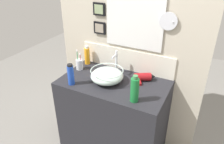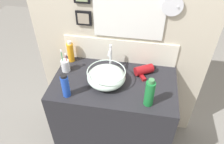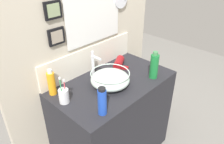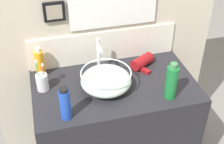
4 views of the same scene
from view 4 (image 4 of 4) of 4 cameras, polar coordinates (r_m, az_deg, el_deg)
name	(u,v)px [view 4 (image 4 of 4)]	position (r m, az deg, el deg)	size (l,w,h in m)	color
vanity_counter	(114,132)	(2.20, 0.46, -10.98)	(1.00, 0.58, 0.84)	#232328
back_panel	(102,11)	(1.99, -1.83, 11.07)	(1.54, 0.10, 2.37)	beige
glass_bowl_sink	(106,80)	(1.85, -1.09, -1.48)	(0.30, 0.30, 0.12)	silver
faucet	(99,54)	(1.95, -2.41, 3.32)	(0.02, 0.11, 0.23)	silver
hair_drier	(144,61)	(2.07, 5.83, 2.01)	(0.21, 0.20, 0.08)	maroon
toothbrush_cup	(42,82)	(1.89, -12.65, -1.77)	(0.07, 0.07, 0.21)	silver
spray_bottle	(65,104)	(1.65, -8.57, -5.76)	(0.06, 0.06, 0.20)	blue
soap_dispenser	(171,82)	(1.79, 10.82, -1.80)	(0.07, 0.07, 0.23)	#197233
lotion_bottle	(40,63)	(1.99, -13.07, 1.60)	(0.06, 0.06, 0.20)	orange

